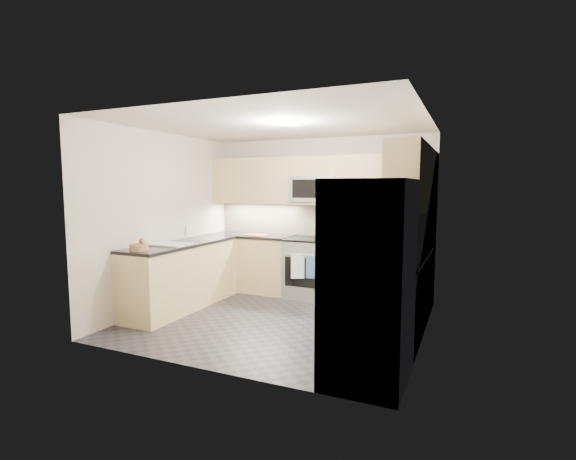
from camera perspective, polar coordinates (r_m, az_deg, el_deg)
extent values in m
cube|color=#232328|center=(5.55, -1.49, -12.25)|extent=(3.60, 3.20, 0.00)
cube|color=beige|center=(5.32, -1.57, 14.24)|extent=(3.60, 3.20, 0.02)
cube|color=beige|center=(6.77, 4.28, 1.85)|extent=(3.60, 0.02, 2.50)
cube|color=beige|center=(3.91, -11.61, -1.27)|extent=(3.60, 0.02, 2.50)
cube|color=beige|center=(6.27, -16.57, 1.30)|extent=(0.02, 3.20, 2.50)
cube|color=beige|center=(4.81, 18.25, -0.12)|extent=(0.02, 3.20, 2.50)
cube|color=#DCC284|center=(7.04, -5.02, -4.56)|extent=(1.42, 0.60, 0.90)
cube|color=#DCC284|center=(6.30, 12.72, -5.93)|extent=(1.42, 0.60, 0.90)
cube|color=#DCC284|center=(5.13, 14.75, -8.72)|extent=(0.60, 1.70, 0.90)
cube|color=#DCC284|center=(6.20, -14.22, -6.17)|extent=(0.60, 2.00, 0.90)
cube|color=black|center=(6.97, -5.05, -0.76)|extent=(1.42, 0.63, 0.04)
cube|color=black|center=(6.23, 12.82, -1.69)|extent=(1.42, 0.63, 0.04)
cube|color=black|center=(5.04, 14.89, -3.54)|extent=(0.63, 1.70, 0.04)
cube|color=black|center=(6.12, -14.33, -1.86)|extent=(0.63, 2.00, 0.04)
cube|color=#DCC284|center=(6.58, 3.80, 6.75)|extent=(3.60, 0.35, 0.75)
cube|color=#DCC284|center=(5.08, 16.79, 6.74)|extent=(0.35, 1.95, 0.75)
cube|color=#BFAB8A|center=(6.77, 4.26, 1.39)|extent=(3.60, 0.01, 0.51)
cube|color=#BFAB8A|center=(5.26, 18.66, -0.23)|extent=(0.01, 2.30, 0.51)
cube|color=#93959A|center=(6.57, 3.27, -5.26)|extent=(0.76, 0.65, 0.91)
cube|color=black|center=(6.50, 3.30, -1.28)|extent=(0.76, 0.65, 0.03)
cube|color=black|center=(6.27, 2.21, -5.85)|extent=(0.62, 0.02, 0.45)
cylinder|color=#B2B5BA|center=(6.20, 2.15, -3.45)|extent=(0.60, 0.02, 0.02)
cube|color=#ADAFB6|center=(6.56, 3.72, 5.66)|extent=(0.76, 0.40, 0.40)
cube|color=black|center=(6.37, 3.09, 5.66)|extent=(0.60, 0.01, 0.28)
cube|color=#999DA1|center=(3.79, 11.04, -6.86)|extent=(0.70, 0.90, 1.80)
cylinder|color=#B2B5BA|center=(3.71, 4.82, -6.27)|extent=(0.02, 0.02, 1.20)
cylinder|color=#B2B5BA|center=(4.05, 6.49, -5.26)|extent=(0.02, 0.02, 1.20)
cube|color=white|center=(5.93, -15.81, -2.54)|extent=(0.52, 0.38, 0.16)
cylinder|color=silver|center=(5.74, -13.87, -0.74)|extent=(0.03, 0.03, 0.28)
cylinder|color=#65B64E|center=(6.08, 16.61, -1.11)|extent=(0.29, 0.29, 0.14)
cube|color=red|center=(6.83, -4.28, -0.67)|extent=(0.41, 0.34, 0.01)
cylinder|color=#A67A4D|center=(5.51, -19.71, -2.24)|extent=(0.25, 0.25, 0.08)
sphere|color=#A52312|center=(5.53, -19.35, -1.43)|extent=(0.07, 0.07, 0.07)
sphere|color=#70B44D|center=(5.46, -19.16, -1.50)|extent=(0.06, 0.06, 0.06)
cube|color=white|center=(6.24, 1.34, -4.96)|extent=(0.19, 0.09, 0.38)
cube|color=#305C84|center=(6.16, 3.27, -5.11)|extent=(0.18, 0.03, 0.33)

